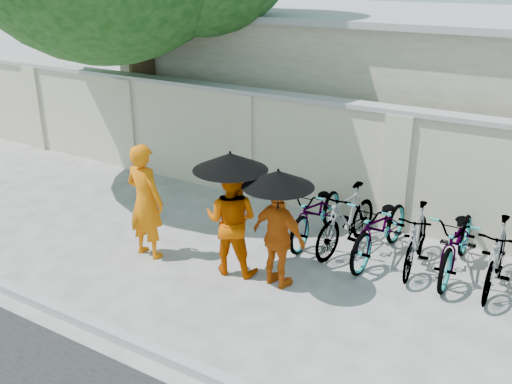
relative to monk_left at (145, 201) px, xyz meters
The scene contains 15 objects.
ground 1.28m from the monk_left, 10.63° to the right, with size 80.00×80.00×0.00m, color #B7B7B5.
kerb 2.24m from the monk_left, 64.32° to the right, with size 40.00×0.16×0.12m, color #9E9E9E.
compound_wall 3.58m from the monk_left, 57.94° to the left, with size 20.00×0.30×2.00m, color beige.
building_behind 7.45m from the monk_left, 67.01° to the left, with size 14.00×6.00×3.20m, color beige.
monk_left is the anchor object (origin of this frame).
monk_center 1.42m from the monk_left, 10.53° to the left, with size 0.79×0.62×1.63m, color #CC4E00.
parasol_center 1.68m from the monk_left, ahead, with size 1.04×1.04×0.93m.
monk_right 2.19m from the monk_left, ahead, with size 0.88×0.37×1.50m, color #CD540C.
parasol_right 2.32m from the monk_left, ahead, with size 0.96×0.96×0.89m.
bike_0 2.76m from the monk_left, 43.49° to the left, with size 0.64×1.84×0.97m, color #9C9C9C.
bike_1 3.12m from the monk_left, 35.05° to the left, with size 0.49×1.75×1.05m, color #9C9C9C.
bike_2 3.59m from the monk_left, 30.06° to the left, with size 0.67×1.93×1.01m, color #9C9C9C.
bike_3 4.07m from the monk_left, 25.79° to the left, with size 0.45×1.59×0.96m, color #9C9C9C.
bike_4 4.64m from the monk_left, 24.65° to the left, with size 0.68×1.94×1.02m, color #9C9C9C.
bike_5 5.09m from the monk_left, 20.28° to the left, with size 0.47×1.65×0.99m, color #9C9C9C.
Camera 1 is at (4.69, -5.72, 4.19)m, focal length 40.00 mm.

